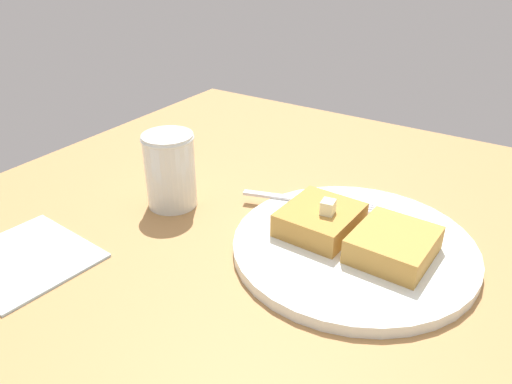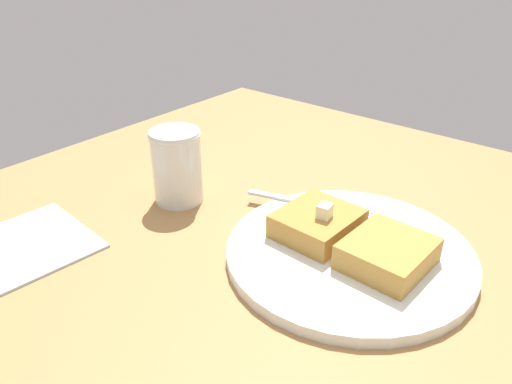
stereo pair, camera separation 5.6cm
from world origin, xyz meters
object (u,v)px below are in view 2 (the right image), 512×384
Objects in this scene: fork at (319,205)px; syrup_jar at (177,169)px; plate at (349,253)px; napkin at (30,244)px.

syrup_jar is (-15.87, -7.97, 2.85)cm from fork.
plate is at bearing 6.25° from syrup_jar.
plate is 9.20cm from fork.
napkin is (-5.05, -17.57, -4.12)cm from syrup_jar.
plate is at bearing -36.21° from fork.
fork reaches higher than plate.
napkin is (-28.33, -20.12, -0.56)cm from plate.
napkin is (-20.93, -25.54, -1.27)cm from fork.
syrup_jar is at bearing 73.96° from napkin.
fork is at bearing 26.66° from syrup_jar.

